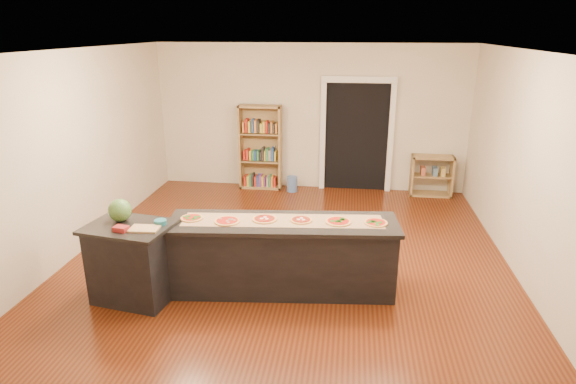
# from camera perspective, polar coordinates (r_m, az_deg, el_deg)

# --- Properties ---
(room) EXTENTS (6.00, 7.00, 2.80)m
(room) POSITION_cam_1_polar(r_m,az_deg,el_deg) (6.06, -0.25, 2.97)
(room) COLOR beige
(room) RESTS_ON ground
(doorway) EXTENTS (1.40, 0.09, 2.21)m
(doorway) POSITION_cam_1_polar(r_m,az_deg,el_deg) (9.42, 8.15, 7.33)
(doorway) COLOR black
(doorway) RESTS_ON room
(kitchen_island) EXTENTS (2.72, 0.74, 0.90)m
(kitchen_island) POSITION_cam_1_polar(r_m,az_deg,el_deg) (5.86, -0.62, -7.55)
(kitchen_island) COLOR black
(kitchen_island) RESTS_ON ground
(side_counter) EXTENTS (0.95, 0.69, 0.94)m
(side_counter) POSITION_cam_1_polar(r_m,az_deg,el_deg) (5.95, -17.94, -7.89)
(side_counter) COLOR black
(side_counter) RESTS_ON ground
(bookshelf) EXTENTS (0.83, 0.29, 1.65)m
(bookshelf) POSITION_cam_1_polar(r_m,az_deg,el_deg) (9.51, -3.29, 5.28)
(bookshelf) COLOR #9E7F4C
(bookshelf) RESTS_ON ground
(low_shelf) EXTENTS (0.78, 0.33, 0.78)m
(low_shelf) POSITION_cam_1_polar(r_m,az_deg,el_deg) (9.56, 16.63, 1.87)
(low_shelf) COLOR #9E7F4C
(low_shelf) RESTS_ON ground
(waste_bin) EXTENTS (0.20, 0.20, 0.30)m
(waste_bin) POSITION_cam_1_polar(r_m,az_deg,el_deg) (9.45, 0.49, 0.96)
(waste_bin) COLOR #4968A4
(waste_bin) RESTS_ON ground
(kraft_paper) EXTENTS (2.39, 0.66, 0.00)m
(kraft_paper) POSITION_cam_1_polar(r_m,az_deg,el_deg) (5.70, -0.62, -3.40)
(kraft_paper) COLOR #906A4A
(kraft_paper) RESTS_ON kitchen_island
(watermelon) EXTENTS (0.26, 0.26, 0.26)m
(watermelon) POSITION_cam_1_polar(r_m,az_deg,el_deg) (5.87, -19.31, -2.05)
(watermelon) COLOR #144214
(watermelon) RESTS_ON side_counter
(cutting_board) EXTENTS (0.33, 0.23, 0.02)m
(cutting_board) POSITION_cam_1_polar(r_m,az_deg,el_deg) (5.58, -16.64, -4.19)
(cutting_board) COLOR tan
(cutting_board) RESTS_ON side_counter
(package_red) EXTENTS (0.17, 0.13, 0.05)m
(package_red) POSITION_cam_1_polar(r_m,az_deg,el_deg) (5.62, -19.20, -4.13)
(package_red) COLOR maroon
(package_red) RESTS_ON side_counter
(package_teal) EXTENTS (0.14, 0.14, 0.05)m
(package_teal) POSITION_cam_1_polar(r_m,az_deg,el_deg) (5.67, -14.90, -3.48)
(package_teal) COLOR #195966
(package_teal) RESTS_ON side_counter
(pizza_a) EXTENTS (0.27, 0.27, 0.02)m
(pizza_a) POSITION_cam_1_polar(r_m,az_deg,el_deg) (5.86, -11.33, -3.03)
(pizza_a) COLOR #DBAB54
(pizza_a) RESTS_ON kitchen_island
(pizza_b) EXTENTS (0.29, 0.29, 0.02)m
(pizza_b) POSITION_cam_1_polar(r_m,az_deg,el_deg) (5.70, -7.23, -3.42)
(pizza_b) COLOR #DBAB54
(pizza_b) RESTS_ON kitchen_island
(pizza_c) EXTENTS (0.29, 0.29, 0.02)m
(pizza_c) POSITION_cam_1_polar(r_m,az_deg,el_deg) (5.72, -2.80, -3.21)
(pizza_c) COLOR #DBAB54
(pizza_c) RESTS_ON kitchen_island
(pizza_d) EXTENTS (0.28, 0.28, 0.02)m
(pizza_d) POSITION_cam_1_polar(r_m,az_deg,el_deg) (5.69, 1.57, -3.32)
(pizza_d) COLOR #DBAB54
(pizza_d) RESTS_ON kitchen_island
(pizza_e) EXTENTS (0.30, 0.30, 0.02)m
(pizza_e) POSITION_cam_1_polar(r_m,az_deg,el_deg) (5.67, 5.97, -3.50)
(pizza_e) COLOR #DBAB54
(pizza_e) RESTS_ON kitchen_island
(pizza_f) EXTENTS (0.28, 0.28, 0.02)m
(pizza_f) POSITION_cam_1_polar(r_m,az_deg,el_deg) (5.70, 10.36, -3.59)
(pizza_f) COLOR #DBAB54
(pizza_f) RESTS_ON kitchen_island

